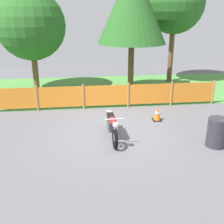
# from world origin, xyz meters

# --- Properties ---
(ground) EXTENTS (24.00, 24.00, 0.02)m
(ground) POSITION_xyz_m (0.00, 0.00, -0.01)
(ground) COLOR #5B5B60
(grass_verge) EXTENTS (24.00, 5.78, 0.01)m
(grass_verge) POSITION_xyz_m (0.00, 5.34, 0.01)
(grass_verge) COLOR #4C8C3D
(grass_verge) RESTS_ON ground
(barrier_fence) EXTENTS (9.33, 0.08, 1.05)m
(barrier_fence) POSITION_xyz_m (0.00, 2.45, 0.54)
(barrier_fence) COLOR #997547
(barrier_fence) RESTS_ON ground
(tree_leftmost) EXTENTS (3.25, 3.25, 4.79)m
(tree_leftmost) POSITION_xyz_m (-3.23, 5.54, 3.15)
(tree_leftmost) COLOR brown
(tree_leftmost) RESTS_ON ground
(tree_near_left) EXTENTS (3.21, 3.21, 5.93)m
(tree_near_left) POSITION_xyz_m (1.45, 4.82, 4.13)
(tree_near_left) COLOR brown
(tree_near_left) RESTS_ON ground
(tree_near_right) EXTENTS (3.16, 3.16, 5.76)m
(tree_near_right) POSITION_xyz_m (4.06, 6.68, 4.16)
(tree_near_right) COLOR brown
(tree_near_right) RESTS_ON ground
(motorcycle_lead) EXTENTS (0.56, 1.92, 0.91)m
(motorcycle_lead) POSITION_xyz_m (-0.10, -0.48, 0.44)
(motorcycle_lead) COLOR black
(motorcycle_lead) RESTS_ON ground
(traffic_cone) EXTENTS (0.32, 0.32, 0.53)m
(traffic_cone) POSITION_xyz_m (1.73, 0.87, 0.26)
(traffic_cone) COLOR black
(traffic_cone) RESTS_ON ground
(spare_drum) EXTENTS (0.58, 0.58, 0.88)m
(spare_drum) POSITION_xyz_m (2.92, -1.33, 0.44)
(spare_drum) COLOR #2D2D33
(spare_drum) RESTS_ON ground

